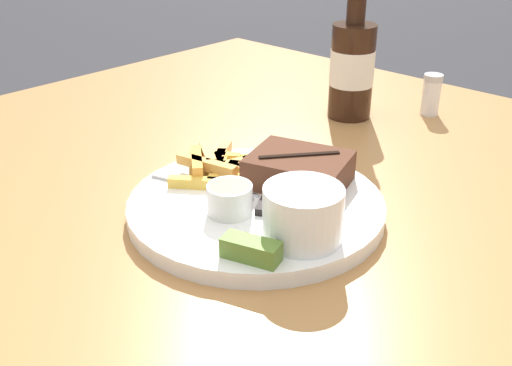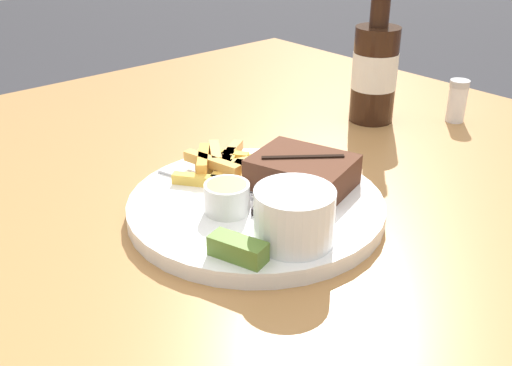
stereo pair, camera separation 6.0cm
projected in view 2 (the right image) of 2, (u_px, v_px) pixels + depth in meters
The scene contains 11 objects.
dining_table at pixel (256, 270), 0.70m from camera, with size 1.21×1.18×0.75m.
dinner_plate at pixel (256, 206), 0.66m from camera, with size 0.28×0.28×0.02m.
steak_portion at pixel (302, 172), 0.68m from camera, with size 0.13×0.11×0.04m.
fries_pile at pixel (226, 165), 0.72m from camera, with size 0.11×0.13×0.02m.
coleslaw_cup at pixel (294, 213), 0.57m from camera, with size 0.08×0.08×0.05m.
dipping_sauce_cup at pixel (226, 196), 0.63m from camera, with size 0.05×0.05×0.03m.
pickle_spear at pixel (238, 249), 0.55m from camera, with size 0.06×0.04×0.02m.
fork_utensil at pixel (202, 182), 0.69m from camera, with size 0.13×0.05×0.00m.
knife_utensil at pixel (279, 187), 0.68m from camera, with size 0.10×0.15×0.01m.
beer_bottle at pixel (375, 68), 0.89m from camera, with size 0.07×0.07×0.23m.
salt_shaker at pixel (457, 101), 0.91m from camera, with size 0.03×0.03×0.07m.
Camera 2 is at (0.44, -0.38, 1.08)m, focal length 42.00 mm.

